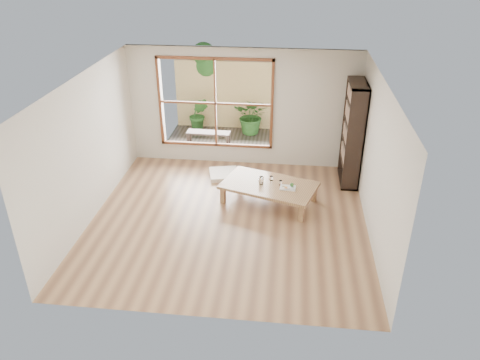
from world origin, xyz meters
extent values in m
plane|color=tan|center=(0.00, 0.00, 0.00)|extent=(5.00, 5.00, 0.00)
cube|color=tan|center=(0.69, 0.72, 0.36)|extent=(1.99, 1.49, 0.06)
cube|color=tan|center=(-0.19, 0.58, 0.17)|extent=(0.11, 0.11, 0.33)
cube|color=tan|center=(0.06, 1.36, 0.17)|extent=(0.11, 0.11, 0.33)
cube|color=tan|center=(1.32, 0.09, 0.17)|extent=(0.11, 0.11, 0.33)
cube|color=tan|center=(1.58, 0.87, 0.17)|extent=(0.11, 0.11, 0.33)
cube|color=white|center=(-0.34, 1.71, 0.04)|extent=(0.73, 0.73, 0.09)
cube|color=black|center=(2.31, 1.82, 1.06)|extent=(0.34, 0.96, 2.13)
cylinder|color=silver|center=(0.54, 0.72, 0.46)|extent=(0.08, 0.08, 0.15)
cylinder|color=silver|center=(0.91, 0.72, 0.43)|extent=(0.06, 0.06, 0.09)
cylinder|color=silver|center=(0.73, 0.90, 0.43)|extent=(0.07, 0.07, 0.09)
cylinder|color=silver|center=(0.51, 0.80, 0.42)|extent=(0.06, 0.06, 0.07)
cube|color=white|center=(1.05, 0.61, 0.40)|extent=(0.31, 0.23, 0.02)
sphere|color=#31692A|center=(1.13, 0.65, 0.44)|extent=(0.07, 0.07, 0.07)
cube|color=orange|center=(1.02, 0.56, 0.42)|extent=(0.06, 0.05, 0.03)
cube|color=beige|center=(0.98, 0.64, 0.42)|extent=(0.07, 0.06, 0.02)
cylinder|color=silver|center=(1.09, 0.54, 0.41)|extent=(0.17, 0.03, 0.01)
cube|color=#3C332C|center=(-0.60, 3.56, 0.00)|extent=(2.80, 2.00, 0.05)
cube|color=black|center=(-0.94, 3.31, 0.34)|extent=(1.07, 0.34, 0.04)
cube|color=black|center=(-1.44, 3.21, 0.17)|extent=(0.06, 0.06, 0.29)
cube|color=black|center=(-1.43, 3.44, 0.17)|extent=(0.06, 0.06, 0.29)
cube|color=black|center=(-0.45, 3.18, 0.17)|extent=(0.06, 0.06, 0.29)
cube|color=black|center=(-0.45, 3.41, 0.17)|extent=(0.06, 0.06, 0.29)
cube|color=tan|center=(-0.60, 4.56, 0.90)|extent=(2.80, 0.06, 1.80)
imported|color=#295E22|center=(0.06, 4.17, 0.51)|extent=(1.00, 0.91, 0.97)
imported|color=#295E22|center=(-1.34, 4.17, 0.48)|extent=(0.53, 0.44, 0.92)
cylinder|color=#4C3D2D|center=(-1.30, 4.86, 0.80)|extent=(0.14, 0.14, 1.60)
sphere|color=#295E22|center=(-1.18, 4.86, 1.65)|extent=(0.84, 0.84, 0.84)
sphere|color=#295E22|center=(-1.45, 4.94, 1.45)|extent=(0.70, 0.70, 0.70)
sphere|color=#295E22|center=(-1.27, 4.76, 1.90)|extent=(0.64, 0.64, 0.64)
camera|label=1|loc=(1.02, -7.21, 4.67)|focal=35.00mm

